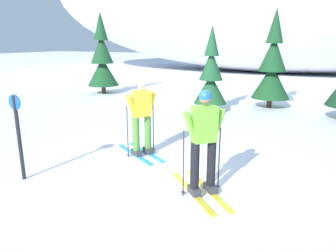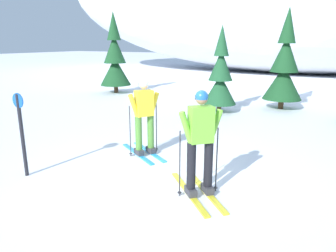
{
  "view_description": "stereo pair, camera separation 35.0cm",
  "coord_description": "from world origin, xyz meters",
  "views": [
    {
      "loc": [
        2.7,
        -5.03,
        2.53
      ],
      "look_at": [
        0.17,
        0.29,
        0.95
      ],
      "focal_mm": 33.79,
      "sensor_mm": 36.0,
      "label": 1
    },
    {
      "loc": [
        3.01,
        -4.87,
        2.53
      ],
      "look_at": [
        0.17,
        0.29,
        0.95
      ],
      "focal_mm": 33.79,
      "sensor_mm": 36.0,
      "label": 2
    }
  ],
  "objects": [
    {
      "name": "pine_tree_far_left",
      "position": [
        -7.01,
        7.86,
        1.65
      ],
      "size": [
        1.52,
        1.52,
        3.95
      ],
      "color": "#47301E",
      "rests_on": "ground"
    },
    {
      "name": "trail_marker_post",
      "position": [
        -2.16,
        -1.19,
        0.91
      ],
      "size": [
        0.28,
        0.07,
        1.62
      ],
      "color": "black",
      "rests_on": "ground"
    },
    {
      "name": "pine_tree_center",
      "position": [
        1.04,
        7.78,
        1.57
      ],
      "size": [
        1.45,
        1.45,
        3.76
      ],
      "color": "#47301E",
      "rests_on": "ground"
    },
    {
      "name": "skier_yellow_jacket",
      "position": [
        -0.78,
        0.91,
        0.91
      ],
      "size": [
        1.54,
        1.16,
        1.75
      ],
      "color": "#2893CC",
      "rests_on": "ground"
    },
    {
      "name": "ground_plane",
      "position": [
        0.0,
        0.0,
        0.0
      ],
      "size": [
        120.0,
        120.0,
        0.0
      ],
      "primitive_type": "plane",
      "color": "white"
    },
    {
      "name": "skier_lime_jacket",
      "position": [
        1.11,
        -0.32,
        0.93
      ],
      "size": [
        1.47,
        1.47,
        1.8
      ],
      "color": "gold",
      "rests_on": "ground"
    },
    {
      "name": "pine_tree_center_left",
      "position": [
        -0.85,
        6.06,
        1.3
      ],
      "size": [
        1.2,
        1.2,
        3.11
      ],
      "color": "#47301E",
      "rests_on": "ground"
    }
  ]
}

